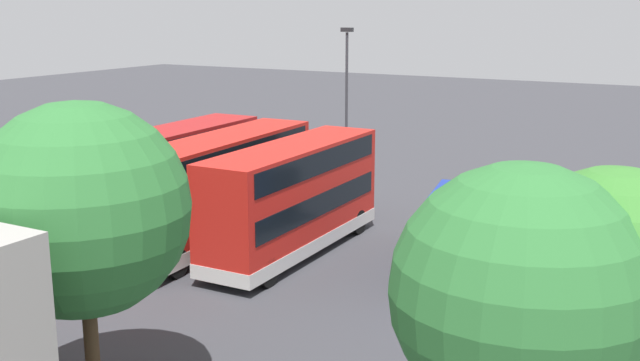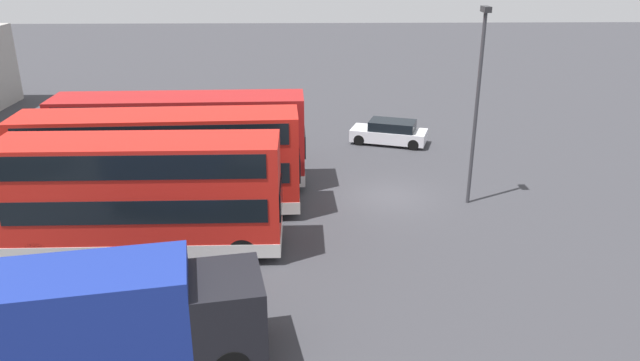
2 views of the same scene
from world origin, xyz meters
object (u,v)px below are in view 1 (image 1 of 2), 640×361
bus_double_decker_third (165,177)px  bus_double_decker_second (219,186)px  car_hatchback_silver (200,159)px  bus_double_decker_near_end (293,196)px  bus_single_deck_fourth (95,189)px  lamp_post_tall (347,92)px  box_truck_blue (465,231)px

bus_double_decker_third → bus_double_decker_second: bearing=174.9°
bus_double_decker_third → car_hatchback_silver: 12.98m
bus_double_decker_near_end → bus_double_decker_third: (6.88, -0.16, 0.00)m
bus_double_decker_second → bus_single_deck_fourth: 6.90m
bus_single_deck_fourth → car_hatchback_silver: (3.06, -11.75, -0.92)m
bus_double_decker_near_end → bus_double_decker_third: bearing=-1.4°
bus_double_decker_near_end → lamp_post_tall: size_ratio=1.18×
bus_double_decker_near_end → bus_double_decker_second: size_ratio=0.86×
bus_double_decker_near_end → car_hatchback_silver: (13.55, -11.16, -1.75)m
car_hatchback_silver → bus_single_deck_fourth: bearing=104.6°
lamp_post_tall → bus_double_decker_second: bearing=93.7°
bus_double_decker_second → bus_double_decker_near_end: bearing=-178.1°
car_hatchback_silver → lamp_post_tall: size_ratio=0.54×
bus_double_decker_third → lamp_post_tall: lamp_post_tall is taller
box_truck_blue → bus_double_decker_near_end: bearing=8.3°
bus_double_decker_near_end → box_truck_blue: bearing=-171.7°
lamp_post_tall → box_truck_blue: bearing=132.3°
bus_double_decker_near_end → bus_double_decker_third: size_ratio=0.87×
bus_single_deck_fourth → box_truck_blue: bearing=-174.7°
box_truck_blue → bus_double_decker_third: bearing=3.5°
bus_double_decker_near_end → bus_double_decker_second: (3.66, 0.12, 0.00)m
box_truck_blue → car_hatchback_silver: 22.88m
car_hatchback_silver → bus_double_decker_near_end: bearing=140.5°
lamp_post_tall → car_hatchback_silver: bearing=15.3°
bus_double_decker_second → car_hatchback_silver: bearing=-48.8°
bus_double_decker_second → bus_single_deck_fourth: (6.84, 0.46, -0.83)m
bus_single_deck_fourth → lamp_post_tall: lamp_post_tall is taller
bus_double_decker_near_end → car_hatchback_silver: bus_double_decker_near_end is taller
bus_double_decker_second → bus_single_deck_fourth: size_ratio=1.14×
bus_double_decker_near_end → lamp_post_tall: (4.55, -13.62, 2.65)m
bus_double_decker_near_end → lamp_post_tall: 14.60m
bus_double_decker_near_end → box_truck_blue: (-6.94, -1.02, -0.74)m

